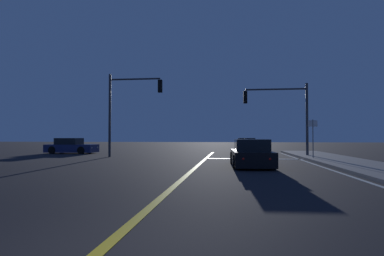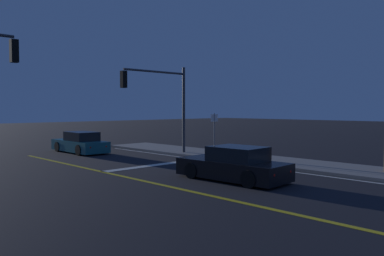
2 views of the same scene
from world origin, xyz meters
name	(u,v)px [view 1 (image 1 of 2)]	position (x,y,z in m)	size (l,w,h in m)	color
lane_line_center	(190,172)	(0.00, 9.68, 0.01)	(0.20, 32.92, 0.01)	gold
lane_line_edge_right	(344,174)	(6.03, 9.68, 0.01)	(0.16, 32.92, 0.01)	silver
stop_bar	(254,159)	(3.14, 17.86, 0.01)	(6.28, 0.50, 0.01)	silver
car_distant_tail_black	(251,155)	(2.65, 12.57, 0.58)	(2.06, 4.57, 1.34)	black
car_lead_oncoming_teal	(246,146)	(3.03, 25.53, 0.58)	(1.85, 4.74, 1.34)	#195960
car_mid_block_navy	(71,147)	(-12.22, 22.88, 0.58)	(4.33, 1.99, 1.34)	navy
traffic_signal_near_right	(282,107)	(5.35, 20.16, 3.59)	(4.59, 0.28, 5.31)	#38383D
traffic_signal_far_left	(128,101)	(-5.71, 18.76, 4.01)	(3.96, 0.28, 6.02)	#38383D
street_sign_corner	(313,133)	(6.78, 17.36, 1.71)	(0.56, 0.06, 2.55)	slate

